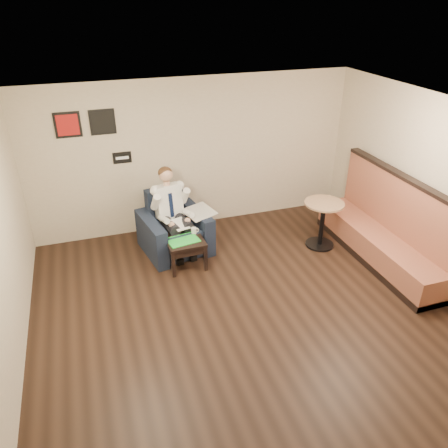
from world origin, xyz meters
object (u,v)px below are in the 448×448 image
object	(u,v)px
seated_man	(177,218)
coffee_mug	(194,231)
side_table	(185,252)
smartphone	(185,233)
cafe_table	(322,224)
armchair	(174,224)
banquette	(383,221)
green_folder	(183,240)

from	to	relation	value
seated_man	coffee_mug	distance (m)	0.37
side_table	smartphone	bearing A→B (deg)	74.15
seated_man	cafe_table	world-z (taller)	seated_man
side_table	coffee_mug	xyz separation A→B (m)	(0.19, 0.14, 0.30)
armchair	seated_man	world-z (taller)	seated_man
smartphone	banquette	size ratio (longest dim) A/B	0.05
smartphone	banquette	world-z (taller)	banquette
cafe_table	coffee_mug	bearing A→B (deg)	172.89
armchair	cafe_table	bearing A→B (deg)	-25.42
coffee_mug	banquette	xyz separation A→B (m)	(2.97, -0.98, 0.19)
coffee_mug	cafe_table	world-z (taller)	cafe_table
green_folder	coffee_mug	xyz separation A→B (m)	(0.23, 0.16, 0.05)
armchair	smartphone	bearing A→B (deg)	-84.50
seated_man	green_folder	size ratio (longest dim) A/B	2.85
side_table	cafe_table	size ratio (longest dim) A/B	0.71
banquette	cafe_table	size ratio (longest dim) A/B	3.35
side_table	banquette	distance (m)	3.31
coffee_mug	cafe_table	distance (m)	2.28
seated_man	armchair	bearing A→B (deg)	90.00
side_table	coffee_mug	world-z (taller)	coffee_mug
seated_man	side_table	xyz separation A→B (m)	(0.03, -0.40, -0.46)
coffee_mug	armchair	bearing A→B (deg)	121.99
coffee_mug	smartphone	distance (m)	0.16
smartphone	cafe_table	xyz separation A→B (m)	(2.40, -0.32, -0.07)
armchair	side_table	distance (m)	0.59
armchair	seated_man	size ratio (longest dim) A/B	0.75
armchair	green_folder	size ratio (longest dim) A/B	2.15
smartphone	cafe_table	bearing A→B (deg)	0.87
smartphone	cafe_table	distance (m)	2.43
green_folder	banquette	bearing A→B (deg)	-14.36
side_table	seated_man	bearing A→B (deg)	93.65
coffee_mug	seated_man	bearing A→B (deg)	130.36
coffee_mug	cafe_table	bearing A→B (deg)	-7.11
green_folder	smartphone	bearing A→B (deg)	67.54
smartphone	armchair	bearing A→B (deg)	114.40
side_table	coffee_mug	distance (m)	0.38
seated_man	banquette	bearing A→B (deg)	-31.59
green_folder	coffee_mug	world-z (taller)	coffee_mug
smartphone	banquette	distance (m)	3.28
banquette	cafe_table	distance (m)	1.04
smartphone	coffee_mug	bearing A→B (deg)	-7.10
cafe_table	side_table	bearing A→B (deg)	176.62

